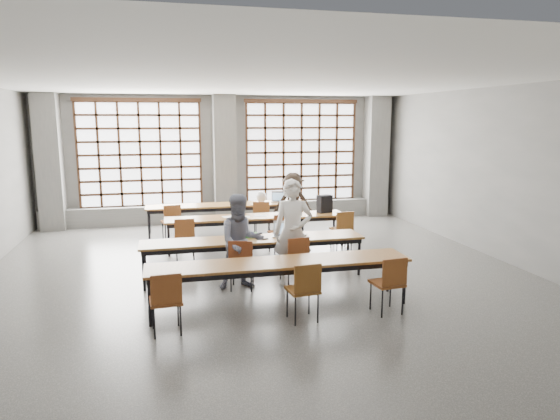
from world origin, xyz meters
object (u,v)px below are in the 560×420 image
at_px(chair_mid_left, 185,234).
at_px(green_box, 250,235).
at_px(chair_back_mid, 262,215).
at_px(chair_back_right, 294,213).
at_px(student_female, 241,242).
at_px(chair_front_left, 241,259).
at_px(chair_near_left, 166,297).
at_px(laptop_front, 283,232).
at_px(desk_row_b, 256,219).
at_px(desk_row_d, 280,265).
at_px(desk_row_a, 227,207).
at_px(student_male, 293,232).
at_px(phone, 264,239).
at_px(student_back, 293,203).
at_px(mouse, 305,235).
at_px(laptop_back, 278,199).
at_px(red_pouch, 166,297).
at_px(chair_mid_right, 343,226).
at_px(chair_near_mid, 305,286).
at_px(backpack, 325,204).
at_px(chair_front_right, 295,256).
at_px(chair_mid_centre, 281,229).
at_px(desk_row_c, 254,242).
at_px(chair_near_right, 390,279).
at_px(plastic_bag, 261,197).
at_px(chair_back_left, 172,219).

bearing_deg(chair_mid_left, green_box, -50.94).
height_order(chair_back_mid, chair_back_right, same).
bearing_deg(student_female, chair_front_left, -103.05).
relative_size(chair_near_left, laptop_front, 2.03).
bearing_deg(desk_row_b, desk_row_d, -94.76).
bearing_deg(chair_back_mid, desk_row_a, 141.17).
height_order(student_male, phone, student_male).
relative_size(student_female, green_box, 6.48).
height_order(chair_back_right, student_back, student_back).
relative_size(chair_mid_left, mouse, 8.98).
xyz_separation_m(laptop_front, laptop_back, (0.79, 3.79, 0.00)).
height_order(desk_row_b, chair_back_right, chair_back_right).
bearing_deg(chair_mid_left, red_pouch, -96.46).
relative_size(chair_mid_right, student_back, 0.57).
relative_size(desk_row_b, chair_front_left, 4.55).
bearing_deg(chair_near_mid, green_box, 99.91).
relative_size(chair_back_right, backpack, 2.20).
distance_m(chair_front_right, student_female, 0.96).
height_order(desk_row_b, chair_mid_centre, chair_mid_centre).
height_order(phone, red_pouch, phone).
height_order(student_male, red_pouch, student_male).
bearing_deg(green_box, chair_near_mid, -80.09).
distance_m(desk_row_c, chair_back_right, 3.54).
height_order(desk_row_c, laptop_back, laptop_back).
bearing_deg(student_male, phone, 153.14).
distance_m(student_male, green_box, 0.88).
height_order(chair_front_left, red_pouch, chair_front_left).
xyz_separation_m(desk_row_a, chair_back_right, (1.61, -0.63, -0.13)).
xyz_separation_m(desk_row_b, chair_back_mid, (0.33, 1.08, -0.13)).
relative_size(desk_row_a, laptop_back, 9.37).
relative_size(chair_near_left, laptop_back, 2.06).
distance_m(chair_back_mid, laptop_back, 0.97).
xyz_separation_m(chair_front_right, student_female, (-0.92, 0.13, 0.27)).
distance_m(chair_mid_centre, backpack, 1.42).
relative_size(desk_row_d, chair_front_right, 4.55).
distance_m(desk_row_a, desk_row_c, 3.79).
height_order(desk_row_a, green_box, green_box).
bearing_deg(backpack, chair_near_left, -145.98).
height_order(desk_row_b, chair_front_right, chair_front_right).
bearing_deg(student_male, chair_front_right, -66.37).
bearing_deg(red_pouch, chair_near_right, -1.41).
xyz_separation_m(student_back, mouse, (-0.64, -3.31, -0.02)).
xyz_separation_m(student_male, mouse, (0.35, 0.48, -0.17)).
relative_size(backpack, red_pouch, 2.00).
bearing_deg(plastic_bag, chair_mid_right, -60.48).
distance_m(chair_mid_right, student_back, 1.96).
relative_size(phone, red_pouch, 0.65).
bearing_deg(chair_back_left, plastic_bag, 16.52).
bearing_deg(chair_back_left, chair_near_right, -60.28).
distance_m(desk_row_b, chair_near_mid, 4.25).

